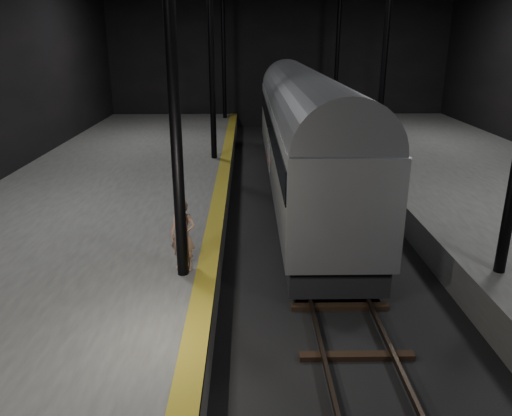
{
  "coord_description": "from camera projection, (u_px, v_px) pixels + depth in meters",
  "views": [
    {
      "loc": [
        -2.25,
        -14.76,
        6.36
      ],
      "look_at": [
        -2.03,
        -2.12,
        2.0
      ],
      "focal_mm": 35.0,
      "sensor_mm": 36.0,
      "label": 1
    }
  ],
  "objects": [
    {
      "name": "platform_left",
      "position": [
        82.0,
        232.0,
        15.77
      ],
      "size": [
        9.0,
        43.8,
        1.0
      ],
      "primitive_type": "cube",
      "color": "#4A4A47",
      "rests_on": "ground"
    },
    {
      "name": "ground",
      "position": [
        318.0,
        245.0,
        16.06
      ],
      "size": [
        44.0,
        44.0,
        0.0
      ],
      "primitive_type": "plane",
      "color": "black",
      "rests_on": "ground"
    },
    {
      "name": "tactile_strip",
      "position": [
        216.0,
        216.0,
        15.68
      ],
      "size": [
        0.5,
        43.8,
        0.01
      ],
      "primitive_type": "cube",
      "color": "olive",
      "rests_on": "platform_left"
    },
    {
      "name": "track",
      "position": [
        318.0,
        243.0,
        16.04
      ],
      "size": [
        2.4,
        43.0,
        0.24
      ],
      "color": "#3F3328",
      "rests_on": "ground"
    },
    {
      "name": "woman",
      "position": [
        183.0,
        235.0,
        11.87
      ],
      "size": [
        0.73,
        0.59,
        1.75
      ],
      "primitive_type": "imported",
      "rotation": [
        0.0,
        0.0,
        -0.3
      ],
      "color": "tan",
      "rests_on": "platform_left"
    },
    {
      "name": "train",
      "position": [
        303.0,
        129.0,
        20.16
      ],
      "size": [
        2.82,
        18.83,
        5.03
      ],
      "color": "#A0A2A7",
      "rests_on": "ground"
    }
  ]
}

